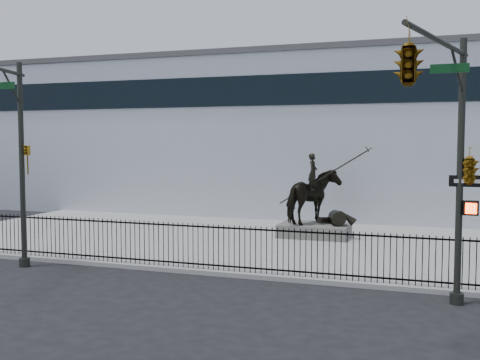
% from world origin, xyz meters
% --- Properties ---
extents(ground, '(120.00, 120.00, 0.00)m').
position_xyz_m(ground, '(0.00, 0.00, 0.00)').
color(ground, black).
rests_on(ground, ground).
extents(plaza, '(30.00, 12.00, 0.15)m').
position_xyz_m(plaza, '(0.00, 7.00, 0.07)').
color(plaza, gray).
rests_on(plaza, ground).
extents(building, '(44.00, 14.00, 9.00)m').
position_xyz_m(building, '(0.00, 20.00, 4.50)').
color(building, white).
rests_on(building, ground).
extents(picket_fence, '(22.10, 0.10, 1.50)m').
position_xyz_m(picket_fence, '(0.00, 1.25, 0.90)').
color(picket_fence, black).
rests_on(picket_fence, plaza).
extents(statue_plinth, '(3.01, 2.08, 0.56)m').
position_xyz_m(statue_plinth, '(1.51, 8.59, 0.43)').
color(statue_plinth, '#55534D').
rests_on(statue_plinth, plaza).
extents(equestrian_statue, '(3.84, 2.38, 3.25)m').
position_xyz_m(equestrian_statue, '(1.57, 8.59, 1.89)').
color(equestrian_statue, black).
rests_on(equestrian_statue, statue_plinth).
extents(traffic_signal_left, '(1.52, 4.84, 7.00)m').
position_xyz_m(traffic_signal_left, '(-6.75, -0.62, 4.03)').
color(traffic_signal_left, '#262823').
rests_on(traffic_signal_left, ground).
extents(traffic_signal_right, '(2.17, 6.86, 7.00)m').
position_xyz_m(traffic_signal_right, '(6.47, -2.00, 4.85)').
color(traffic_signal_right, '#262823').
rests_on(traffic_signal_right, ground).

